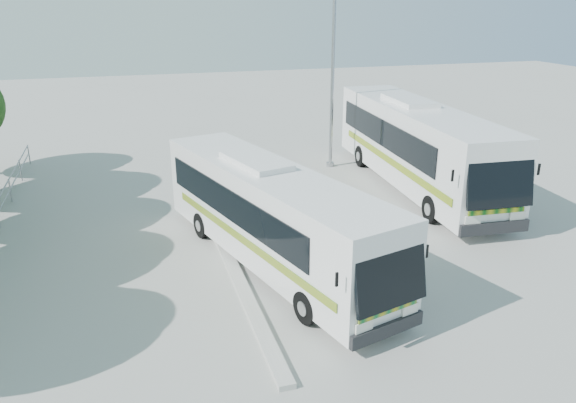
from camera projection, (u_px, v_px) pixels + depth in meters
name	position (u px, v px, depth m)	size (l,w,h in m)	color
ground	(303.00, 262.00, 18.30)	(100.00, 100.00, 0.00)	#9B9B96
kerb_divider	(222.00, 244.00, 19.46)	(0.40, 16.00, 0.15)	#B2B2AD
coach_main	(271.00, 214.00, 17.63)	(5.16, 11.42, 3.12)	silver
coach_adjacent	(417.00, 144.00, 24.89)	(3.53, 13.26, 3.64)	silver
lamppost	(333.00, 73.00, 27.09)	(2.07, 0.45, 8.48)	#95989D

